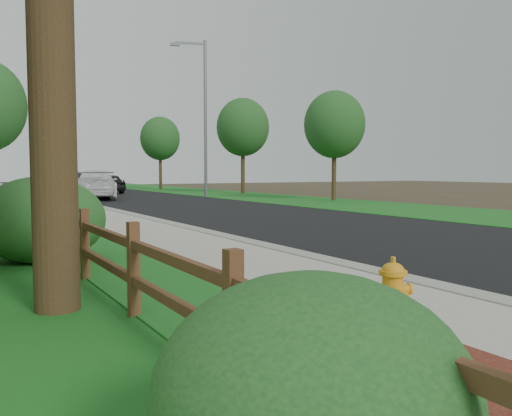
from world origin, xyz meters
TOP-DOWN VIEW (x-y plane):
  - road at (4.60, 35.00)m, footprint 8.00×90.00m
  - curb at (0.40, 35.00)m, footprint 0.40×90.00m
  - wet_gutter at (0.75, 35.00)m, footprint 0.50×90.00m
  - sidewalk at (-0.90, 35.00)m, footprint 2.20×90.00m
  - verge_far at (11.50, 35.00)m, footprint 6.00×90.00m
  - ranch_fence at (-3.60, 6.40)m, footprint 0.12×16.92m
  - fire_hydrant at (-1.44, 0.99)m, footprint 0.45×0.37m
  - white_suv at (2.20, 28.38)m, footprint 3.70×6.04m
  - dark_car_mid at (4.81, 36.13)m, footprint 1.92×4.21m
  - dark_car_far at (4.26, 40.90)m, footprint 2.00×4.75m
  - streetlight at (8.53, 27.64)m, footprint 2.14×0.91m
  - shrub_a at (-3.90, -1.00)m, footprint 1.93×1.93m
  - shrub_b at (-3.90, 7.25)m, footprint 2.73×2.73m
  - shrub_c at (-3.90, 10.60)m, footprint 1.90×1.90m
  - tree_near_right at (13.00, 20.32)m, footprint 3.31×3.31m
  - tree_mid_right at (13.00, 30.64)m, footprint 3.72×3.72m
  - tree_far_right at (10.85, 41.55)m, footprint 3.40×3.40m

SIDE VIEW (x-z plane):
  - road at x=4.60m, z-range 0.00..0.02m
  - verge_far at x=11.50m, z-range 0.00..0.04m
  - wet_gutter at x=0.75m, z-range 0.02..0.02m
  - sidewalk at x=-0.90m, z-range 0.00..0.10m
  - curb at x=0.40m, z-range 0.00..0.12m
  - fire_hydrant at x=-1.44m, z-range 0.07..0.76m
  - shrub_c at x=-3.90m, z-range 0.00..1.14m
  - shrub_a at x=-3.90m, z-range 0.00..1.18m
  - ranch_fence at x=-3.60m, z-range 0.07..1.17m
  - dark_car_mid at x=4.81m, z-range 0.02..1.42m
  - dark_car_far at x=4.26m, z-range 0.02..1.54m
  - shrub_b at x=-3.90m, z-range 0.00..1.56m
  - white_suv at x=2.20m, z-range 0.02..1.66m
  - tree_near_right at x=13.00m, z-range 1.15..7.10m
  - tree_far_right at x=10.85m, z-range 1.25..7.51m
  - tree_mid_right at x=13.00m, z-range 1.31..8.05m
  - streetlight at x=8.53m, z-range 0.64..10.23m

